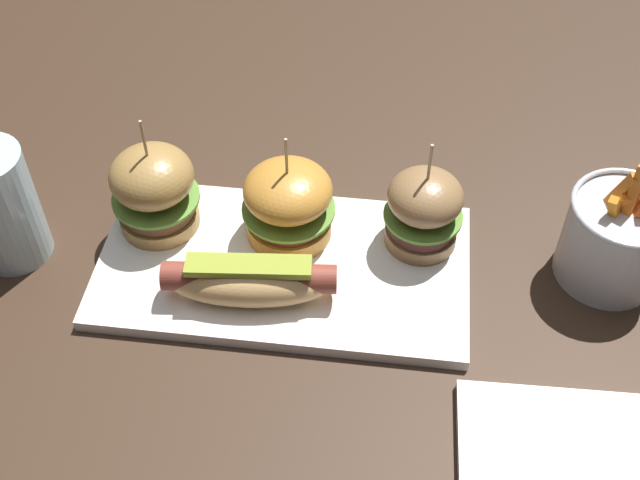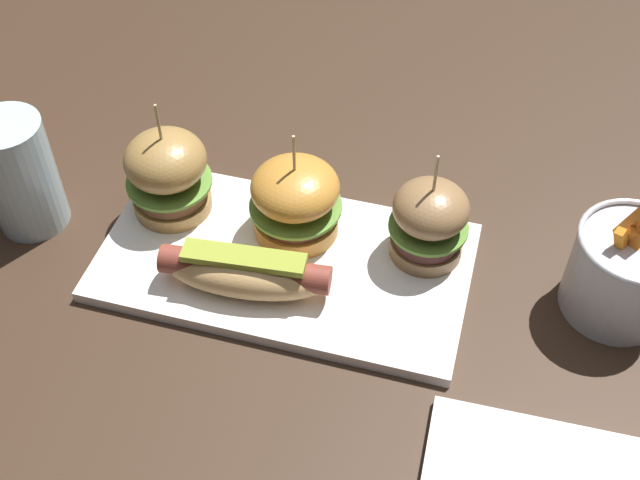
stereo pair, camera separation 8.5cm
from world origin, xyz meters
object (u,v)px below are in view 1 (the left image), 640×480
slider_left (154,189)px  platter_main (284,266)px  slider_center (285,203)px  hot_dog (250,280)px  slider_right (424,210)px  fries_bucket (617,237)px  water_glass (0,206)px

slider_left → platter_main: bearing=-16.0°
platter_main → slider_center: bearing=94.1°
hot_dog → slider_center: size_ratio=1.33×
slider_right → fries_bucket: (0.20, -0.01, -0.01)m
platter_main → water_glass: 0.30m
fries_bucket → slider_left: bearing=180.0°
hot_dog → slider_center: (0.02, 0.09, 0.02)m
platter_main → water_glass: size_ratio=2.87×
platter_main → slider_center: (-0.00, 0.04, 0.05)m
slider_left → fries_bucket: size_ratio=0.96×
slider_right → platter_main: bearing=-160.8°
hot_dog → slider_right: 0.20m
slider_center → fries_bucket: bearing=-0.5°
slider_left → fries_bucket: 0.49m
slider_left → slider_right: size_ratio=1.06×
platter_main → slider_right: slider_right is taller
slider_left → water_glass: size_ratio=1.05×
slider_center → fries_bucket: size_ratio=0.89×
hot_dog → slider_left: 0.15m
hot_dog → slider_left: (-0.12, 0.09, 0.03)m
hot_dog → water_glass: bearing=171.0°
slider_right → water_glass: bearing=-172.6°
slider_center → slider_right: (0.15, 0.01, 0.00)m
platter_main → hot_dog: hot_dog is taller
slider_center → water_glass: bearing=-170.1°
slider_left → hot_dog: bearing=-37.5°
fries_bucket → water_glass: (-0.64, -0.05, 0.02)m
hot_dog → water_glass: (-0.27, 0.04, 0.03)m
platter_main → hot_dog: bearing=-117.6°
hot_dog → slider_center: slider_center is taller
platter_main → fries_bucket: size_ratio=2.63×
slider_left → slider_right: slider_left is taller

